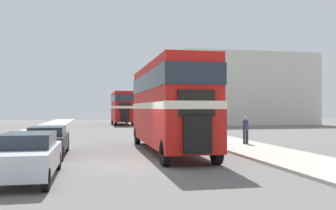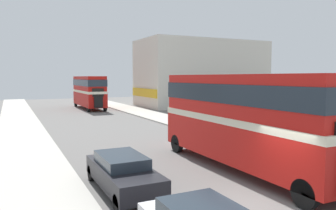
{
  "view_description": "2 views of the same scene",
  "coord_description": "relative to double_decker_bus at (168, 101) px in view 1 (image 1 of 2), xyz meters",
  "views": [
    {
      "loc": [
        -1.72,
        -14.97,
        2.25
      ],
      "look_at": [
        2.09,
        3.82,
        2.41
      ],
      "focal_mm": 40.0,
      "sensor_mm": 36.0,
      "label": 1
    },
    {
      "loc": [
        -7.5,
        -8.12,
        4.29
      ],
      "look_at": [
        2.09,
        11.64,
        2.42
      ],
      "focal_mm": 35.0,
      "sensor_mm": 36.0,
      "label": 2
    }
  ],
  "objects": [
    {
      "name": "ground_plane",
      "position": [
        -2.09,
        -3.8,
        -2.61
      ],
      "size": [
        120.0,
        120.0,
        0.0
      ],
      "primitive_type": "plane",
      "color": "slate"
    },
    {
      "name": "sidewalk_right",
      "position": [
        4.66,
        -3.8,
        -2.55
      ],
      "size": [
        3.5,
        120.0,
        0.12
      ],
      "color": "#B7B2A8",
      "rests_on": "ground_plane"
    },
    {
      "name": "double_decker_bus",
      "position": [
        0.0,
        0.0,
        0.0
      ],
      "size": [
        2.4,
        10.99,
        4.42
      ],
      "color": "red",
      "rests_on": "ground_plane"
    },
    {
      "name": "bus_distant",
      "position": [
        0.15,
        32.78,
        -0.0
      ],
      "size": [
        2.4,
        10.44,
        4.41
      ],
      "color": "#B2140F",
      "rests_on": "ground_plane"
    },
    {
      "name": "car_parked_near",
      "position": [
        -5.82,
        -6.35,
        -1.85
      ],
      "size": [
        1.74,
        4.55,
        1.46
      ],
      "color": "silver",
      "rests_on": "ground_plane"
    },
    {
      "name": "car_parked_mid",
      "position": [
        -5.88,
        -0.37,
        -1.88
      ],
      "size": [
        1.73,
        4.65,
        1.38
      ],
      "color": "black",
      "rests_on": "ground_plane"
    },
    {
      "name": "pedestrian_walking",
      "position": [
        5.16,
        2.15,
        -1.57
      ],
      "size": [
        0.33,
        0.33,
        1.62
      ],
      "color": "#282833",
      "rests_on": "sidewalk_right"
    },
    {
      "name": "bicycle_on_pavement",
      "position": [
        4.35,
        7.84,
        -2.13
      ],
      "size": [
        0.05,
        1.76,
        0.78
      ],
      "color": "black",
      "rests_on": "sidewalk_right"
    },
    {
      "name": "shop_building_block",
      "position": [
        16.92,
        30.92,
        2.24
      ],
      "size": [
        18.99,
        9.44,
        9.71
      ],
      "color": "beige",
      "rests_on": "ground_plane"
    }
  ]
}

